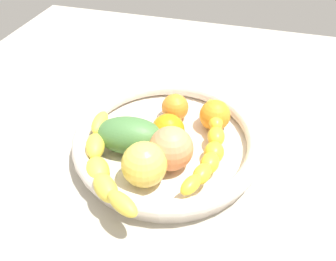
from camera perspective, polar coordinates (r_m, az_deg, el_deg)
kitchen_counter at (r=64.39cm, az=0.00°, el=-4.24°), size 120.00×120.00×3.00cm
fruit_bowl at (r=61.61cm, az=0.00°, el=-1.64°), size 34.88×34.88×4.83cm
banana_draped_left at (r=57.57cm, az=7.32°, el=-2.93°), size 24.64×5.92×5.06cm
banana_draped_right at (r=54.86cm, az=-11.33°, el=-5.88°), size 21.01×15.27×5.58cm
orange_front at (r=59.67cm, az=0.10°, el=-0.24°), size 6.11×6.11×6.11cm
orange_mid_left at (r=64.11cm, az=8.08°, el=2.63°), size 5.98×5.98×5.98cm
orange_mid_right at (r=65.89cm, az=1.23°, el=4.01°), size 5.43×5.43×5.43cm
mango_green at (r=58.96cm, az=-6.60°, el=-0.86°), size 8.41×13.09×6.61cm
apple_yellow at (r=53.16cm, az=-4.11°, el=-5.84°), size 7.48×7.48×7.48cm
peach_blush at (r=55.46cm, az=0.53°, el=-3.12°), size 7.61×7.61×7.61cm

